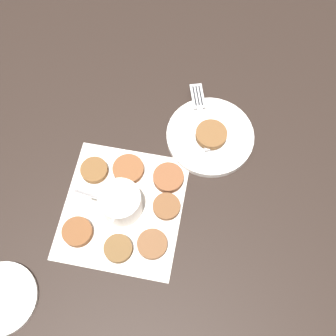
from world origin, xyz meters
TOP-DOWN VIEW (x-y plane):
  - ground_plane at (0.00, 0.00)m, footprint 4.00×4.00m
  - napkin at (0.02, 0.02)m, footprint 0.28×0.26m
  - sauce_bowl at (0.02, 0.02)m, footprint 0.09×0.12m
  - fritter_0 at (-0.06, 0.10)m, footprint 0.07×0.07m
  - fritter_1 at (0.00, 0.11)m, footprint 0.06×0.06m
  - fritter_2 at (0.08, 0.10)m, footprint 0.06×0.06m
  - fritter_3 at (0.10, -0.05)m, footprint 0.06×0.06m
  - fritter_4 at (-0.04, -0.06)m, footprint 0.06×0.06m
  - fritter_5 at (0.11, 0.04)m, footprint 0.06×0.06m
  - fritter_6 at (-0.06, 0.01)m, footprint 0.07×0.07m
  - serving_plate at (-0.19, 0.16)m, footprint 0.20×0.20m
  - fritter_on_plate at (-0.18, 0.17)m, footprint 0.07×0.07m
  - fork at (-0.24, 0.13)m, footprint 0.17×0.08m
  - extra_saucer at (0.26, -0.15)m, footprint 0.14×0.14m

SIDE VIEW (x-z plane):
  - ground_plane at x=0.00m, z-range 0.00..0.00m
  - napkin at x=0.02m, z-range 0.00..0.00m
  - extra_saucer at x=0.26m, z-range 0.00..0.01m
  - fritter_1 at x=0.00m, z-range 0.00..0.02m
  - serving_plate at x=-0.19m, z-range 0.00..0.02m
  - fritter_2 at x=0.08m, z-range 0.00..0.02m
  - fritter_4 at x=-0.04m, z-range 0.00..0.02m
  - fritter_6 at x=-0.06m, z-range 0.00..0.02m
  - fritter_5 at x=0.11m, z-range 0.00..0.02m
  - fritter_0 at x=-0.06m, z-range 0.00..0.02m
  - fritter_3 at x=0.10m, z-range 0.00..0.02m
  - fork at x=-0.24m, z-range 0.02..0.03m
  - fritter_on_plate at x=-0.18m, z-range 0.02..0.04m
  - sauce_bowl at x=0.02m, z-range -0.02..0.09m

